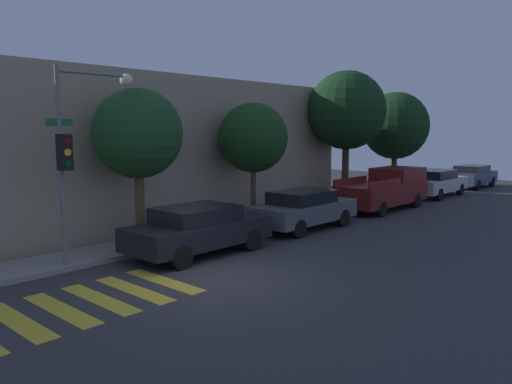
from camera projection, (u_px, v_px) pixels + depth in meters
The scene contains 14 objects.
ground_plane at pixel (214, 279), 12.08m from camera, with size 60.00×60.00×0.00m, color #333335.
sidewalk at pixel (120, 250), 14.78m from camera, with size 26.00×1.73×0.14m, color gray.
building_row at pixel (49, 154), 17.28m from camera, with size 26.00×6.00×5.55m, color gray.
crosswalk at pixel (61, 309), 10.06m from camera, with size 5.60×2.60×0.00m.
traffic_light_pole at pixel (79, 136), 12.78m from camera, with size 2.52×0.56×5.21m.
sedan_near_corner at pixel (198, 229), 14.38m from camera, with size 4.37×1.88×1.43m.
sedan_middle at pixel (303, 209), 18.08m from camera, with size 4.39×1.84×1.42m.
pickup_truck at pixel (385, 189), 22.60m from camera, with size 5.35×1.94×1.82m.
sedan_far_end at pixel (436, 182), 26.79m from camera, with size 4.69×1.76×1.44m.
sedan_tail_of_row at pixel (472, 176), 30.85m from camera, with size 4.31×1.74×1.39m.
tree_near_corner at pixel (138, 134), 14.83m from camera, with size 2.69×2.69×4.84m.
tree_midblock at pixel (253, 138), 18.59m from camera, with size 2.61×2.61×4.60m.
tree_far_end at pixel (347, 111), 23.16m from camera, with size 3.64×3.64×6.31m.
tree_behind_truck at pixel (395, 126), 26.85m from camera, with size 3.60×3.60×5.60m.
Camera 1 is at (-7.99, -8.63, 3.62)m, focal length 35.00 mm.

